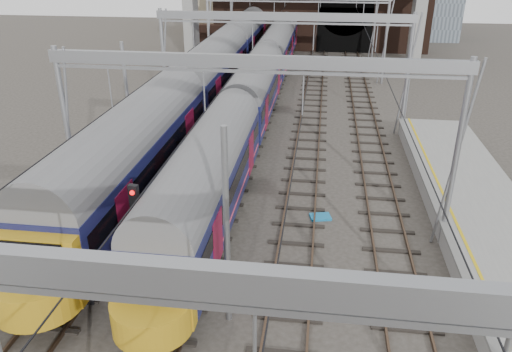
# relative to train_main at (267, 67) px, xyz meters

# --- Properties ---
(tracks) EXTENTS (14.40, 80.00, 0.22)m
(tracks) POSITION_rel_train_main_xyz_m (2.00, -15.86, -2.38)
(tracks) COLOR #4C3828
(tracks) RESTS_ON ground
(overhead_line) EXTENTS (16.80, 80.00, 8.00)m
(overhead_line) POSITION_rel_train_main_xyz_m (2.00, -9.37, 4.17)
(overhead_line) COLOR gray
(overhead_line) RESTS_ON ground
(retaining_wall) EXTENTS (28.00, 2.75, 9.00)m
(retaining_wall) POSITION_rel_train_main_xyz_m (3.40, 21.07, 1.93)
(retaining_wall) COLOR #311D16
(retaining_wall) RESTS_ON ground
(train_main) EXTENTS (2.66, 61.49, 4.62)m
(train_main) POSITION_rel_train_main_xyz_m (0.00, 0.00, 0.00)
(train_main) COLOR black
(train_main) RESTS_ON ground
(train_second) EXTENTS (3.06, 52.98, 5.17)m
(train_second) POSITION_rel_train_main_xyz_m (-4.00, -3.72, 0.24)
(train_second) COLOR black
(train_second) RESTS_ON ground
(signal_near_left) EXTENTS (0.35, 0.46, 4.57)m
(signal_near_left) POSITION_rel_train_main_xyz_m (-1.23, -28.05, 0.51)
(signal_near_left) COLOR black
(signal_near_left) RESTS_ON ground
(relay_cabinet) EXTENTS (0.63, 0.58, 1.02)m
(relay_cabinet) POSITION_rel_train_main_xyz_m (-2.77, -28.02, -1.89)
(relay_cabinet) COLOR silver
(relay_cabinet) RESTS_ON ground
(equip_cover_a) EXTENTS (0.99, 0.86, 0.10)m
(equip_cover_a) POSITION_rel_train_main_xyz_m (3.80, -27.54, -2.35)
(equip_cover_a) COLOR #1775AF
(equip_cover_a) RESTS_ON ground
(equip_cover_b) EXTENTS (0.94, 0.82, 0.09)m
(equip_cover_b) POSITION_rel_train_main_xyz_m (0.30, -29.69, -2.36)
(equip_cover_b) COLOR #1775AF
(equip_cover_b) RESTS_ON ground
(equip_cover_c) EXTENTS (1.09, 0.89, 0.11)m
(equip_cover_c) POSITION_rel_train_main_xyz_m (4.99, -21.36, -2.35)
(equip_cover_c) COLOR #1775AF
(equip_cover_c) RESTS_ON ground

